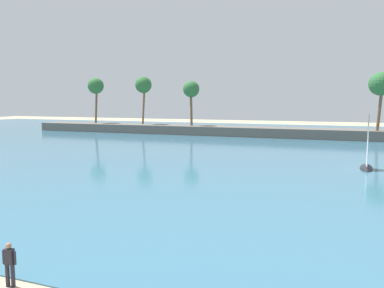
{
  "coord_description": "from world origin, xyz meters",
  "views": [
    {
      "loc": [
        6.32,
        -2.3,
        6.77
      ],
      "look_at": [
        0.37,
        13.05,
        4.91
      ],
      "focal_mm": 35.62,
      "sensor_mm": 36.0,
      "label": 1
    }
  ],
  "objects": [
    {
      "name": "palm_headland",
      "position": [
        0.01,
        69.95,
        2.61
      ],
      "size": [
        115.67,
        6.21,
        12.04
      ],
      "color": "#605B54",
      "rests_on": "ground"
    },
    {
      "name": "person_at_waterline",
      "position": [
        -4.68,
        7.67,
        0.89
      ],
      "size": [
        0.54,
        0.26,
        1.67
      ],
      "color": "#23232D",
      "rests_on": "ground"
    },
    {
      "name": "sea",
      "position": [
        0.0,
        59.03,
        0.03
      ],
      "size": [
        220.0,
        101.79,
        0.06
      ],
      "primitive_type": "cube",
      "color": "#386B84",
      "rests_on": "ground"
    },
    {
      "name": "sailboat_near_shore",
      "position": [
        9.0,
        38.81,
        0.58
      ],
      "size": [
        1.32,
        4.04,
        5.8
      ],
      "color": "black",
      "rests_on": "sea"
    }
  ]
}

